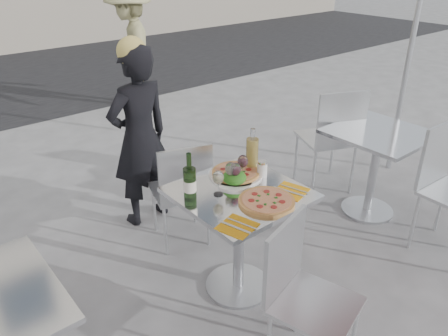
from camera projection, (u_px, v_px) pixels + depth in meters
ground at (238, 286)px, 2.98m from camera, size 80.00×80.00×0.00m
main_table at (239, 221)px, 2.73m from camera, size 0.72×0.72×0.75m
side_table_right at (376, 155)px, 3.58m from camera, size 0.72×0.72×0.75m
chair_far at (182, 187)px, 3.18m from camera, size 0.50×0.50×0.86m
chair_near at (301, 286)px, 2.24m from camera, size 0.49×0.50×0.87m
side_chair_rfar at (333, 133)px, 3.87m from camera, size 0.61×0.61×1.00m
woman_diner at (140, 138)px, 3.42m from camera, size 0.56×0.39×1.46m
pedestrian_b at (132, 48)px, 5.97m from camera, size 0.99×1.22×1.65m
pizza_near at (267, 201)px, 2.52m from camera, size 0.33×0.33×0.02m
pizza_far at (236, 173)px, 2.82m from camera, size 0.35×0.35×0.03m
salad_plate at (234, 179)px, 2.71m from camera, size 0.22×0.22×0.09m
wine_bottle at (190, 182)px, 2.51m from camera, size 0.07×0.08×0.29m
carafe at (252, 153)px, 2.84m from camera, size 0.08×0.08×0.29m
sugar_shaker at (262, 169)px, 2.79m from camera, size 0.06×0.06×0.11m
wineglass_white_a at (218, 178)px, 2.56m from camera, size 0.07×0.07×0.16m
wineglass_white_b at (231, 170)px, 2.65m from camera, size 0.07×0.07×0.16m
wineglass_red_a at (235, 170)px, 2.65m from camera, size 0.07×0.07×0.16m
wineglass_red_b at (243, 162)px, 2.75m from camera, size 0.07×0.07×0.16m
napkin_left at (237, 226)px, 2.31m from camera, size 0.22×0.22×0.01m
napkin_right at (291, 191)px, 2.64m from camera, size 0.22×0.22×0.01m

